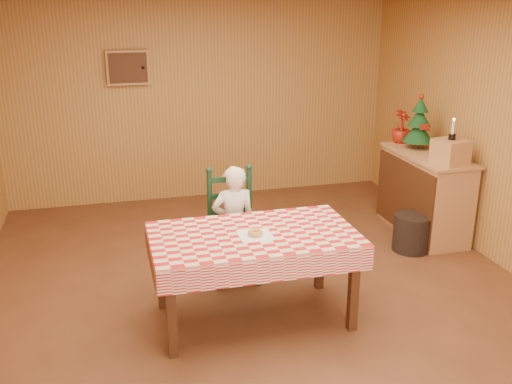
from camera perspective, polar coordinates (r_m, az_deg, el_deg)
The scene contains 13 objects.
ground at distance 5.16m, azimuth 0.58°, elevation -10.74°, with size 6.00×6.00×0.00m, color brown.
cabin_walls at distance 5.07m, azimuth -1.01°, elevation 10.60°, with size 5.10×6.05×2.65m.
dining_table at distance 4.59m, azimuth -0.23°, elevation -5.08°, with size 1.66×0.96×0.77m.
ladder_chair at distance 5.36m, azimuth -2.36°, elevation -3.61°, with size 0.44×0.40×1.08m.
seated_child at distance 5.29m, azimuth -2.23°, elevation -3.25°, with size 0.41×0.27×1.12m, color white.
napkin at distance 4.51m, azimuth -0.07°, elevation -4.35°, with size 0.26×0.26×0.00m, color white.
donut at distance 4.50m, azimuth -0.07°, elevation -4.09°, with size 0.12×0.12×0.04m, color gold.
shelf_unit at distance 6.69m, azimuth 16.44°, elevation -0.15°, with size 0.54×1.24×0.93m.
crate at distance 6.21m, azimuth 18.87°, elevation 3.85°, with size 0.30×0.30×0.25m, color tan.
christmas_tree at distance 6.71m, azimuth 15.99°, elevation 6.55°, with size 0.34×0.34×0.62m.
flower_arrangement at distance 6.96m, azimuth 14.33°, elevation 6.35°, with size 0.22×0.22×0.39m, color maroon.
candle_set at distance 6.17m, azimuth 19.05°, elevation 5.56°, with size 0.07×0.07×0.22m.
storage_bin at distance 6.27m, azimuth 15.31°, elevation -3.96°, with size 0.39×0.39×0.39m, color black.
Camera 1 is at (-1.21, -4.34, 2.53)m, focal length 40.00 mm.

